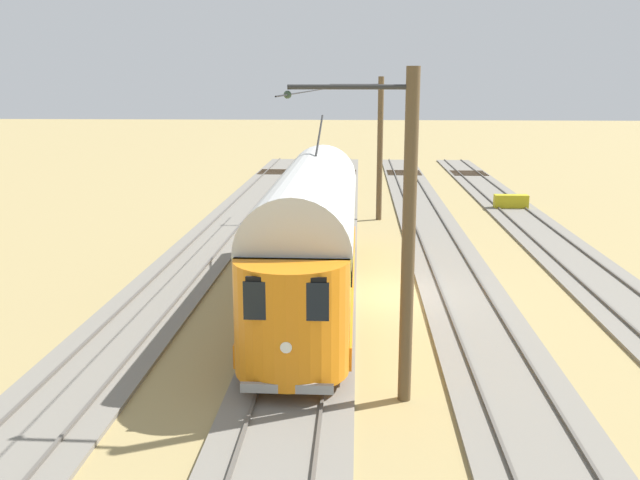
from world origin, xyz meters
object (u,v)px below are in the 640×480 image
Objects in this scene: catenary_pole_foreground at (379,146)px; catenary_pole_mid_near at (405,234)px; vintage_streetcar at (312,229)px; track_end_bumper at (511,202)px.

catenary_pole_foreground is 1.00× the size of catenary_pole_mid_near.
catenary_pole_foreground and catenary_pole_mid_near have the same top height.
catenary_pole_foreground reaches higher than vintage_streetcar.
catenary_pole_foreground reaches higher than track_end_bumper.
catenary_pole_foreground is (-2.40, -13.21, 1.41)m from vintage_streetcar.
catenary_pole_foreground is 8.65m from track_end_bumper.
vintage_streetcar is 2.26× the size of catenary_pole_mid_near.
vintage_streetcar reaches higher than track_end_bumper.
vintage_streetcar is 2.26× the size of catenary_pole_foreground.
catenary_pole_foreground is at bearing -90.00° from catenary_pole_mid_near.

